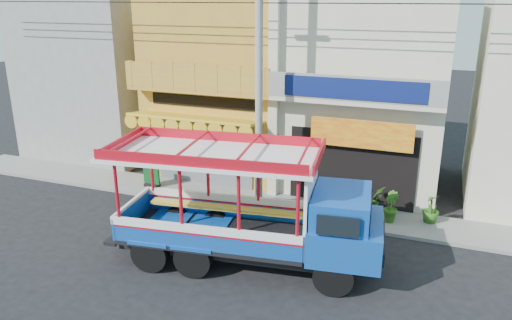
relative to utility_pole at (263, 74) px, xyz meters
The scene contains 12 objects.
ground 6.08m from the utility_pole, 75.53° to the right, with size 90.00×90.00×0.00m, color black.
sidewalk 5.09m from the utility_pole, 39.41° to the left, with size 30.00×2.00×0.12m, color slate.
shophouse_left 5.70m from the utility_pole, 124.03° to the left, with size 6.00×7.50×8.24m.
shophouse_right 5.54m from the utility_pole, 58.56° to the left, with size 6.00×6.75×8.24m.
party_pilaster 1.87m from the utility_pole, 95.46° to the left, with size 0.35×0.30×8.00m, color beige.
filler_building_left 11.25m from the utility_pole, 155.15° to the left, with size 6.00×6.00×7.60m, color gray.
utility_pole is the anchor object (origin of this frame).
songthaew_truck 4.99m from the utility_pole, 68.85° to the right, with size 8.04×3.49×3.63m.
green_sign 6.73m from the utility_pole, behind, with size 0.72×0.35×1.10m.
potted_plant_a 5.85m from the utility_pole, 16.72° to the left, with size 0.91×0.79×1.01m, color #31631C.
potted_plant_b 6.25m from the utility_pole, ahead, with size 0.59×0.47×1.07m, color #31631C.
potted_plant_c 7.31m from the utility_pole, 10.48° to the left, with size 0.56×0.56×1.00m, color #31631C.
Camera 1 is at (4.86, -12.35, 7.53)m, focal length 35.00 mm.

